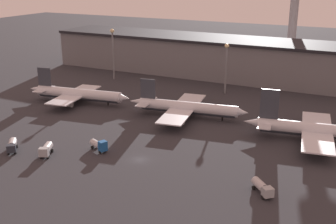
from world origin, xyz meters
The scene contains 12 objects.
ground centered at (0.00, 0.00, 0.00)m, with size 600.00×600.00×0.00m, color #2D2D33.
terminal_building centered at (0.00, 95.18, 8.81)m, with size 188.08×26.72×17.54m.
airplane_0 centered at (-44.88, 32.41, 3.38)m, with size 40.74×27.82×12.34m.
airplane_1 centered at (-2.84, 35.75, 3.29)m, with size 40.62×34.42×11.97m.
airplane_2 centered at (40.23, 33.31, 3.40)m, with size 44.60×34.09×14.25m.
service_vehicle_0 centered at (-33.60, -10.46, 1.65)m, with size 5.74×6.18×2.79m.
service_vehicle_1 centered at (32.71, -3.30, 1.61)m, with size 6.00×6.20×2.73m.
service_vehicle_2 centered at (-23.41, -8.56, 1.70)m, with size 4.49×6.18×2.95m.
service_vehicle_3 centered at (-12.61, -0.02, 1.71)m, with size 6.35×4.11×3.39m.
lamp_post_0 centered at (-52.92, 68.54, 14.46)m, with size 1.80×1.80×22.41m.
lamp_post_1 centered at (-0.66, 68.54, 13.03)m, with size 1.80×1.80×19.86m.
control_tower centered at (9.49, 145.33, 29.62)m, with size 9.00×9.00×51.64m.
Camera 1 is at (50.53, -85.33, 46.38)m, focal length 45.00 mm.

